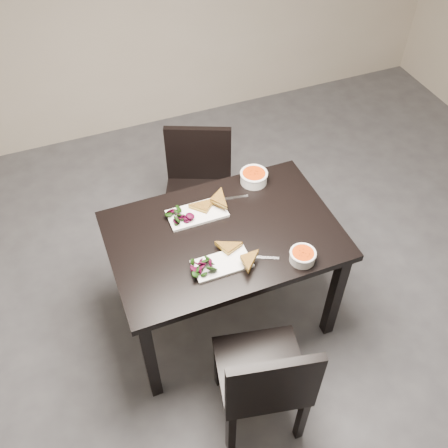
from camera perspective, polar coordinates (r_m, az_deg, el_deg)
name	(u,v)px	position (r m, az deg, el deg)	size (l,w,h in m)	color
ground	(293,346)	(3.15, 7.71, -13.46)	(5.00, 5.00, 0.00)	#47474C
room_shell	(347,70)	(1.82, 13.62, 16.45)	(5.02, 5.02, 2.81)	beige
table	(224,245)	(2.73, 0.00, -2.42)	(1.20, 0.80, 0.75)	black
chair_near	(265,380)	(2.49, 4.65, -17.07)	(0.50, 0.50, 0.85)	black
chair_far	(198,185)	(3.31, -2.91, 4.45)	(0.55, 0.55, 0.85)	black
plate_near	(222,264)	(2.51, -0.23, -4.52)	(0.29, 0.14, 0.01)	white
sandwich_near	(233,254)	(2.51, 1.03, -3.41)	(0.14, 0.11, 0.05)	olive
salad_near	(203,266)	(2.47, -2.41, -4.79)	(0.09, 0.08, 0.04)	black
soup_bowl_near	(303,256)	(2.54, 8.84, -3.53)	(0.13, 0.13, 0.06)	white
cutlery_near	(261,257)	(2.55, 4.20, -3.77)	(0.18, 0.02, 0.00)	silver
plate_far	(197,214)	(2.74, -3.04, 1.17)	(0.32, 0.16, 0.02)	white
sandwich_far	(209,208)	(2.72, -1.68, 1.82)	(0.16, 0.12, 0.05)	olive
salad_far	(179,215)	(2.70, -5.07, 1.05)	(0.10, 0.09, 0.04)	black
soup_bowl_far	(254,176)	(2.91, 3.37, 5.35)	(0.16, 0.16, 0.07)	white
cutlery_far	(232,198)	(2.83, 0.94, 2.95)	(0.18, 0.02, 0.00)	silver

